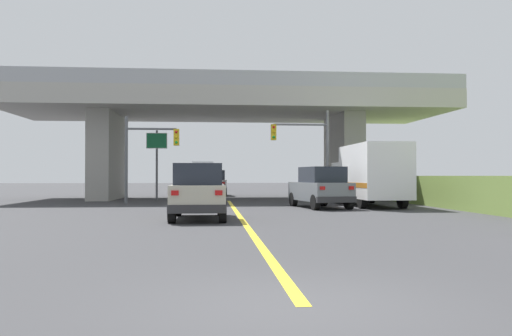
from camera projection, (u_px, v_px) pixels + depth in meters
ground at (227, 199)px, 36.30m from camera, size 160.00×160.00×0.00m
overpass_bridge at (227, 117)px, 36.38m from camera, size 29.18×10.32×7.88m
lane_divider_stripe at (241, 218)px, 19.84m from camera, size 0.20×27.03×0.01m
suv_lead at (198, 191)px, 19.24m from camera, size 1.95×4.42×2.02m
suv_crossing at (320, 187)px, 25.97m from camera, size 2.56×4.66×2.02m
box_truck at (370, 174)px, 27.58m from camera, size 2.33×7.43×3.17m
sedan_oncoming at (213, 183)px, 42.08m from camera, size 2.03×4.76×2.02m
traffic_signal_nearside at (308, 145)px, 32.23m from camera, size 3.58×0.36×5.59m
traffic_signal_farside at (145, 148)px, 30.54m from camera, size 3.12×0.36×5.04m
highway_sign at (157, 150)px, 34.07m from camera, size 1.34×0.17×4.52m
semi_truck_distant at (203, 175)px, 59.91m from camera, size 2.33×6.42×3.13m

